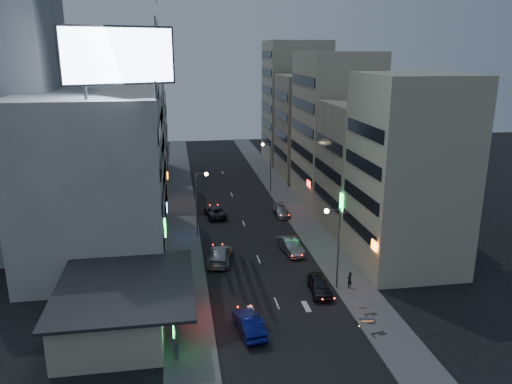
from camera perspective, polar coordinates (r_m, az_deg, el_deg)
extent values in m
plane|color=black|center=(43.06, 3.49, -15.09)|extent=(180.00, 180.00, 0.00)
cube|color=#4C4C4F|center=(69.56, -8.42, -2.79)|extent=(4.00, 120.00, 0.12)
cube|color=#4C4C4F|center=(71.47, 4.51, -2.15)|extent=(4.00, 120.00, 0.12)
cube|color=tan|center=(43.44, -15.90, -12.70)|extent=(8.00, 12.00, 3.60)
cube|color=black|center=(42.44, -14.74, -10.36)|extent=(11.00, 13.00, 0.25)
cube|color=black|center=(42.48, -9.07, -10.96)|extent=(0.12, 4.00, 0.90)
cube|color=#FF1E14|center=(42.48, -8.96, -10.96)|extent=(0.04, 3.70, 0.70)
cube|color=#AFB0AB|center=(58.13, -17.49, 2.08)|extent=(14.00, 24.00, 18.00)
cube|color=gray|center=(61.75, -26.13, 9.53)|extent=(10.00, 14.00, 34.00)
cube|color=tan|center=(53.42, 17.05, 2.05)|extent=(10.00, 11.00, 20.00)
cube|color=tan|center=(64.27, 12.87, 2.78)|extent=(11.00, 12.00, 16.00)
cube|color=tan|center=(75.55, 9.00, 7.22)|extent=(10.00, 14.00, 22.00)
cube|color=#AFB0AB|center=(82.17, -14.18, 6.92)|extent=(11.00, 10.00, 20.00)
cube|color=gray|center=(95.40, -13.77, 6.62)|extent=(12.00, 10.00, 15.00)
cube|color=tan|center=(90.19, 6.30, 7.42)|extent=(11.00, 12.00, 18.00)
cube|color=tan|center=(103.39, 4.55, 10.22)|extent=(12.00, 12.00, 24.00)
cylinder|color=#595B60|center=(46.71, -18.91, 10.89)|extent=(0.30, 0.30, 1.50)
cylinder|color=#595B60|center=(46.11, -11.41, 11.37)|extent=(0.30, 0.30, 1.50)
cube|color=black|center=(46.19, -15.46, 14.79)|extent=(9.52, 3.75, 5.00)
cube|color=#BFDCFF|center=(45.98, -15.39, 14.80)|extent=(9.04, 3.34, 4.60)
cylinder|color=#595B60|center=(47.98, 9.40, -6.40)|extent=(0.16, 0.16, 8.00)
cylinder|color=#595B60|center=(46.44, 8.79, -2.01)|extent=(1.40, 0.10, 0.10)
sphere|color=#FFD88C|center=(46.29, 8.08, -2.17)|extent=(0.44, 0.44, 0.44)
cylinder|color=#595B60|center=(60.74, -6.82, -1.48)|extent=(0.16, 0.16, 8.00)
cylinder|color=#595B60|center=(59.72, -6.28, 2.12)|extent=(1.40, 0.10, 0.10)
sphere|color=#FFD88C|center=(59.78, -5.70, 2.05)|extent=(0.44, 0.44, 0.44)
cylinder|color=#595B60|center=(79.44, 1.69, 2.78)|extent=(0.16, 0.16, 8.00)
cylinder|color=#595B60|center=(78.52, 1.21, 5.53)|extent=(1.40, 0.10, 0.10)
sphere|color=#FFD88C|center=(78.44, 0.77, 5.45)|extent=(0.44, 0.44, 0.44)
imported|color=black|center=(48.19, 7.29, -10.54)|extent=(2.25, 4.79, 1.58)
imported|color=gray|center=(56.87, 4.02, -6.18)|extent=(2.36, 5.09, 1.61)
imported|color=#2C2B30|center=(69.06, -4.67, -2.20)|extent=(3.02, 5.62, 1.50)
imported|color=gray|center=(69.24, 2.91, -2.19)|extent=(1.95, 4.64, 1.34)
imported|color=navy|center=(41.75, -0.81, -14.84)|extent=(2.34, 5.10, 1.62)
imported|color=#9CA0A4|center=(54.51, -4.13, -7.14)|extent=(3.59, 6.23, 1.70)
imported|color=black|center=(49.41, 10.64, -9.83)|extent=(0.71, 0.65, 1.62)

